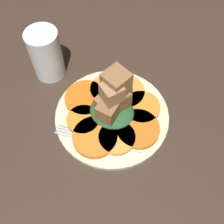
% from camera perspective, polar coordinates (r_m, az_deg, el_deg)
% --- Properties ---
extents(table_slab, '(1.20, 1.20, 0.02)m').
position_cam_1_polar(table_slab, '(0.66, 0.00, -1.41)').
color(table_slab, '#38281E').
rests_on(table_slab, ground).
extents(plate, '(0.26, 0.26, 0.01)m').
position_cam_1_polar(plate, '(0.64, 0.00, -0.73)').
color(plate, beige).
rests_on(plate, table_slab).
extents(carrot_slice_0, '(0.10, 0.10, 0.01)m').
position_cam_1_polar(carrot_slice_0, '(0.66, 2.75, 3.96)').
color(carrot_slice_0, orange).
rests_on(carrot_slice_0, plate).
extents(carrot_slice_1, '(0.08, 0.08, 0.01)m').
position_cam_1_polar(carrot_slice_1, '(0.67, -0.89, 4.54)').
color(carrot_slice_1, orange).
rests_on(carrot_slice_1, plate).
extents(carrot_slice_2, '(0.10, 0.10, 0.01)m').
position_cam_1_polar(carrot_slice_2, '(0.66, -5.39, 2.78)').
color(carrot_slice_2, orange).
rests_on(carrot_slice_2, plate).
extents(carrot_slice_3, '(0.07, 0.07, 0.01)m').
position_cam_1_polar(carrot_slice_3, '(0.63, -5.87, -1.67)').
color(carrot_slice_3, orange).
rests_on(carrot_slice_3, plate).
extents(carrot_slice_4, '(0.10, 0.10, 0.01)m').
position_cam_1_polar(carrot_slice_4, '(0.60, -3.46, -5.09)').
color(carrot_slice_4, orange).
rests_on(carrot_slice_4, plate).
extents(carrot_slice_5, '(0.08, 0.08, 0.01)m').
position_cam_1_polar(carrot_slice_5, '(0.60, 1.02, -5.26)').
color(carrot_slice_5, '#F9963A').
rests_on(carrot_slice_5, plate).
extents(carrot_slice_6, '(0.10, 0.10, 0.01)m').
position_cam_1_polar(carrot_slice_6, '(0.61, 5.25, -3.46)').
color(carrot_slice_6, orange).
rests_on(carrot_slice_6, plate).
extents(carrot_slice_7, '(0.09, 0.09, 0.01)m').
position_cam_1_polar(carrot_slice_7, '(0.64, 5.96, 0.89)').
color(carrot_slice_7, orange).
rests_on(carrot_slice_7, plate).
extents(center_pile, '(0.10, 0.10, 0.12)m').
position_cam_1_polar(center_pile, '(0.60, 0.16, 2.01)').
color(center_pile, '#235128').
rests_on(center_pile, plate).
extents(fork, '(0.19, 0.05, 0.00)m').
position_cam_1_polar(fork, '(0.61, -3.24, -5.50)').
color(fork, '#B2B2B7').
rests_on(fork, plate).
extents(water_glass, '(0.08, 0.08, 0.13)m').
position_cam_1_polar(water_glass, '(0.69, -13.25, 11.35)').
color(water_glass, silver).
rests_on(water_glass, table_slab).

